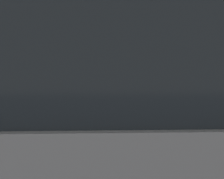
% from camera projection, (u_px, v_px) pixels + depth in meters
% --- Properties ---
extents(parking_meter, '(0.15, 0.16, 1.46)m').
position_uv_depth(parking_meter, '(77.00, 102.00, 3.54)').
color(parking_meter, slate).
rests_on(parking_meter, sidewalk_curb).
extents(pedestrian_at_meter, '(0.62, 0.55, 1.66)m').
position_uv_depth(pedestrian_at_meter, '(131.00, 110.00, 3.61)').
color(pedestrian_at_meter, slate).
rests_on(pedestrian_at_meter, sidewalk_curb).
extents(parked_hatchback_gray, '(4.02, 1.79, 1.81)m').
position_uv_depth(parked_hatchback_gray, '(190.00, 153.00, 2.16)').
color(parked_hatchback_gray, slate).
rests_on(parked_hatchback_gray, ground).
extents(background_railing, '(24.06, 0.06, 1.08)m').
position_uv_depth(background_railing, '(84.00, 110.00, 6.34)').
color(background_railing, '#2D7A38').
rests_on(background_railing, sidewalk_curb).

